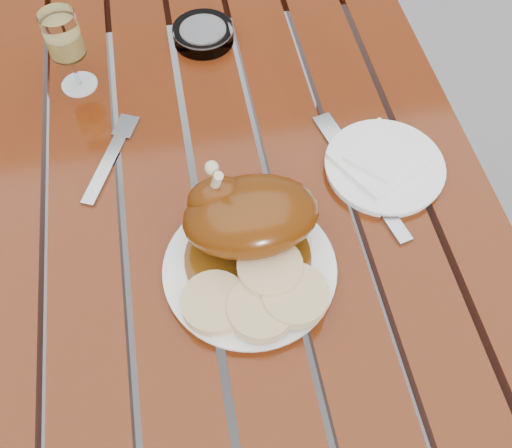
{
  "coord_description": "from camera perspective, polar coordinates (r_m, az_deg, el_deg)",
  "views": [
    {
      "loc": [
        -0.06,
        -0.55,
        1.47
      ],
      "look_at": [
        0.02,
        -0.12,
        0.78
      ],
      "focal_mm": 40.0,
      "sensor_mm": 36.0,
      "label": 1
    }
  ],
  "objects": [
    {
      "name": "bread_dumplings",
      "position": [
        0.76,
        0.41,
        -6.98
      ],
      "size": [
        0.2,
        0.14,
        0.03
      ],
      "color": "tan",
      "rests_on": "dinner_plate"
    },
    {
      "name": "ashtray",
      "position": [
        1.13,
        -5.29,
        18.38
      ],
      "size": [
        0.13,
        0.13,
        0.03
      ],
      "primitive_type": "cylinder",
      "rotation": [
        0.0,
        0.0,
        -0.12
      ],
      "color": "#B2B7BC",
      "rests_on": "table"
    },
    {
      "name": "table",
      "position": [
        1.23,
        -1.97,
        -5.58
      ],
      "size": [
        0.8,
        1.2,
        0.75
      ],
      "primitive_type": "cube",
      "color": "#5E250B",
      "rests_on": "ground"
    },
    {
      "name": "roast_duck",
      "position": [
        0.78,
        -0.98,
        0.83
      ],
      "size": [
        0.2,
        0.19,
        0.14
      ],
      "color": "#5A310A",
      "rests_on": "dinner_plate"
    },
    {
      "name": "side_plate",
      "position": [
        0.93,
        12.7,
        5.59
      ],
      "size": [
        0.21,
        0.21,
        0.02
      ],
      "primitive_type": "cylinder",
      "rotation": [
        0.0,
        0.0,
        0.09
      ],
      "color": "white",
      "rests_on": "table"
    },
    {
      "name": "ground",
      "position": [
        1.57,
        -1.56,
        -11.77
      ],
      "size": [
        60.0,
        60.0,
        0.0
      ],
      "primitive_type": "plane",
      "color": "slate",
      "rests_on": "ground"
    },
    {
      "name": "fork",
      "position": [
        0.95,
        -14.55,
        6.03
      ],
      "size": [
        0.09,
        0.17,
        0.01
      ],
      "primitive_type": "cube",
      "rotation": [
        0.0,
        0.0,
        -0.43
      ],
      "color": "gray",
      "rests_on": "table"
    },
    {
      "name": "napkin",
      "position": [
        0.92,
        12.08,
        6.49
      ],
      "size": [
        0.16,
        0.16,
        0.01
      ],
      "primitive_type": "cube",
      "rotation": [
        0.0,
        0.0,
        0.5
      ],
      "color": "white",
      "rests_on": "side_plate"
    },
    {
      "name": "dinner_plate",
      "position": [
        0.81,
        -0.62,
        -4.6
      ],
      "size": [
        0.3,
        0.3,
        0.02
      ],
      "primitive_type": "cylinder",
      "rotation": [
        0.0,
        0.0,
        0.26
      ],
      "color": "white",
      "rests_on": "table"
    },
    {
      "name": "wine_glass",
      "position": [
        1.04,
        -18.25,
        16.01
      ],
      "size": [
        0.07,
        0.07,
        0.15
      ],
      "primitive_type": "cylinder",
      "rotation": [
        0.0,
        0.0,
        -0.11
      ],
      "color": "tan",
      "rests_on": "table"
    },
    {
      "name": "knife",
      "position": [
        0.91,
        11.02,
        3.95
      ],
      "size": [
        0.08,
        0.23,
        0.01
      ],
      "primitive_type": "cube",
      "rotation": [
        0.0,
        0.0,
        0.23
      ],
      "color": "gray",
      "rests_on": "table"
    }
  ]
}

